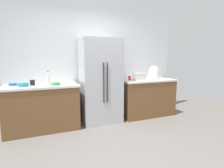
% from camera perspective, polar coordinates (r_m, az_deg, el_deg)
% --- Properties ---
extents(ground_plane, '(9.34, 9.34, 0.00)m').
position_cam_1_polar(ground_plane, '(2.91, 1.67, -20.95)').
color(ground_plane, slate).
extents(kitchen_back_panel, '(4.67, 0.10, 3.07)m').
position_cam_1_polar(kitchen_back_panel, '(4.21, -8.40, 9.71)').
color(kitchen_back_panel, silver).
rests_on(kitchen_back_panel, ground_plane).
extents(counter_left, '(1.40, 0.68, 0.91)m').
position_cam_1_polar(counter_left, '(3.81, -21.51, -7.05)').
color(counter_left, brown).
rests_on(counter_left, ground_plane).
extents(counter_right, '(1.37, 0.68, 0.91)m').
position_cam_1_polar(counter_right, '(4.55, 11.00, -4.20)').
color(counter_right, brown).
rests_on(counter_right, ground_plane).
extents(refrigerator, '(0.87, 0.64, 1.85)m').
position_cam_1_polar(refrigerator, '(3.94, -3.73, 0.95)').
color(refrigerator, '#B2B5BA').
rests_on(refrigerator, ground_plane).
extents(toaster, '(0.28, 0.16, 0.16)m').
position_cam_1_polar(toaster, '(4.30, 8.62, 2.35)').
color(toaster, silver).
rests_on(toaster, counter_right).
extents(rice_cooker, '(0.27, 0.27, 0.33)m').
position_cam_1_polar(rice_cooker, '(4.64, 13.36, 3.54)').
color(rice_cooker, white).
rests_on(rice_cooker, counter_right).
extents(bottle_a, '(0.08, 0.08, 0.28)m').
position_cam_1_polar(bottle_a, '(3.68, -19.88, 1.35)').
color(bottle_a, white).
rests_on(bottle_a, counter_left).
extents(cup_a, '(0.09, 0.09, 0.08)m').
position_cam_1_polar(cup_a, '(4.61, 10.31, 2.18)').
color(cup_a, purple).
rests_on(cup_a, counter_right).
extents(cup_b, '(0.09, 0.09, 0.10)m').
position_cam_1_polar(cup_b, '(3.74, -24.30, 0.41)').
color(cup_b, black).
rests_on(cup_b, counter_left).
extents(cup_c, '(0.08, 0.08, 0.09)m').
position_cam_1_polar(cup_c, '(4.36, 5.72, 2.00)').
color(cup_c, red).
rests_on(cup_c, counter_right).
extents(bowl_a, '(0.14, 0.14, 0.05)m').
position_cam_1_polar(bowl_a, '(3.86, -29.40, -0.12)').
color(bowl_a, blue).
rests_on(bowl_a, counter_left).
extents(bowl_b, '(0.17, 0.17, 0.05)m').
position_cam_1_polar(bowl_b, '(3.60, -17.65, 0.06)').
color(bowl_b, green).
rests_on(bowl_b, counter_left).
extents(bowl_c, '(0.20, 0.20, 0.07)m').
position_cam_1_polar(bowl_c, '(3.65, -26.76, -0.20)').
color(bowl_c, teal).
rests_on(bowl_c, counter_left).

